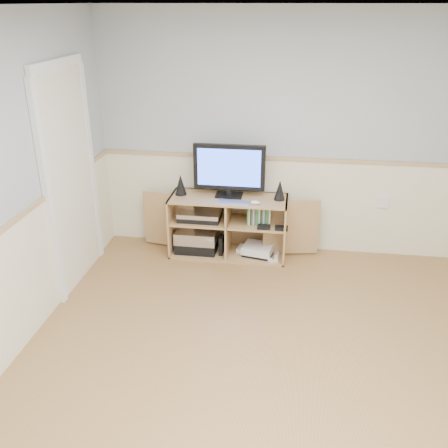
{
  "coord_description": "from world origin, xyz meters",
  "views": [
    {
      "loc": [
        0.06,
        -2.81,
        2.52
      ],
      "look_at": [
        -0.53,
        1.2,
        0.7
      ],
      "focal_mm": 40.0,
      "sensor_mm": 36.0,
      "label": 1
    }
  ],
  "objects": [
    {
      "name": "game_cases",
      "position": [
        -0.27,
        1.97,
        0.48
      ],
      "size": [
        0.24,
        0.14,
        0.19
      ],
      "primitive_type": "cube",
      "color": "#3F8C3F",
      "rests_on": "media_cabinet"
    },
    {
      "name": "speaker_right",
      "position": [
        -0.07,
        2.01,
        0.76
      ],
      "size": [
        0.11,
        0.11,
        0.21
      ],
      "primitive_type": "cone",
      "color": "black",
      "rests_on": "media_cabinet"
    },
    {
      "name": "keyboard",
      "position": [
        -0.52,
        1.85,
        0.66
      ],
      "size": [
        0.32,
        0.16,
        0.01
      ],
      "primitive_type": "cube",
      "rotation": [
        0.0,
        0.0,
        -0.1
      ],
      "color": "silver",
      "rests_on": "media_cabinet"
    },
    {
      "name": "av_components",
      "position": [
        -0.93,
        1.99,
        0.22
      ],
      "size": [
        0.52,
        0.33,
        0.47
      ],
      "color": "black",
      "rests_on": "media_cabinet"
    },
    {
      "name": "mouse",
      "position": [
        -0.31,
        1.85,
        0.67
      ],
      "size": [
        0.1,
        0.07,
        0.04
      ],
      "primitive_type": "ellipsoid",
      "rotation": [
        0.0,
        0.0,
        -0.05
      ],
      "color": "white",
      "rests_on": "media_cabinet"
    },
    {
      "name": "wall_outlet",
      "position": [
        1.0,
        2.23,
        0.6
      ],
      "size": [
        0.12,
        0.03,
        0.12
      ],
      "primitive_type": "cube",
      "color": "white",
      "rests_on": "wall_back"
    },
    {
      "name": "monitor",
      "position": [
        -0.6,
        2.04,
        0.95
      ],
      "size": [
        0.74,
        0.18,
        0.55
      ],
      "color": "black",
      "rests_on": "media_cabinet"
    },
    {
      "name": "room",
      "position": [
        -0.06,
        0.12,
        1.22
      ],
      "size": [
        4.04,
        4.54,
        2.54
      ],
      "color": "#AA874B",
      "rests_on": "ground"
    },
    {
      "name": "speaker_left",
      "position": [
        -1.11,
        2.01,
        0.76
      ],
      "size": [
        0.12,
        0.12,
        0.22
      ],
      "primitive_type": "cone",
      "color": "black",
      "rests_on": "media_cabinet"
    },
    {
      "name": "media_cabinet",
      "position": [
        -0.6,
        2.04,
        0.33
      ],
      "size": [
        1.92,
        0.46,
        0.65
      ],
      "color": "tan",
      "rests_on": "floor"
    },
    {
      "name": "game_consoles",
      "position": [
        -0.28,
        1.98,
        0.07
      ],
      "size": [
        0.46,
        0.32,
        0.11
      ],
      "color": "white",
      "rests_on": "media_cabinet"
    }
  ]
}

